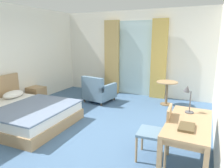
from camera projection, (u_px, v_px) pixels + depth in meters
The scene contains 13 objects.
ground at pixel (78, 135), 4.21m from camera, with size 5.67×7.31×0.10m, color #426084.
wall_back at pixel (134, 53), 6.88m from camera, with size 5.27×0.12×2.78m, color white.
balcony_glass_door at pixel (135, 59), 6.82m from camera, with size 1.18×0.02×2.45m, color silver.
curtain_panel_left at pixel (112, 58), 7.06m from camera, with size 0.52×0.10×2.48m, color tan.
curtain_panel_right at pixel (159, 60), 6.39m from camera, with size 0.48×0.10×2.48m, color tan.
bed at pixel (21, 113), 4.62m from camera, with size 2.19×1.82×0.97m.
nightstand at pixel (36, 95), 6.12m from camera, with size 0.45×0.42×0.48m.
writing_desk at pixel (188, 127), 2.96m from camera, with size 0.61×1.32×0.74m.
desk_chair at pixel (159, 130), 3.18m from camera, with size 0.50×0.46×0.90m.
desk_lamp at pixel (188, 94), 3.25m from camera, with size 0.19×0.15×0.44m.
closed_book at pixel (187, 127), 2.71m from camera, with size 0.19×0.30×0.03m, color brown.
armchair_by_window at pixel (99, 91), 6.19m from camera, with size 0.86×0.90×0.80m.
round_cafe_table at pixel (167, 88), 5.87m from camera, with size 0.60×0.60×0.69m.
Camera 1 is at (2.28, -3.20, 1.91)m, focal length 32.86 mm.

